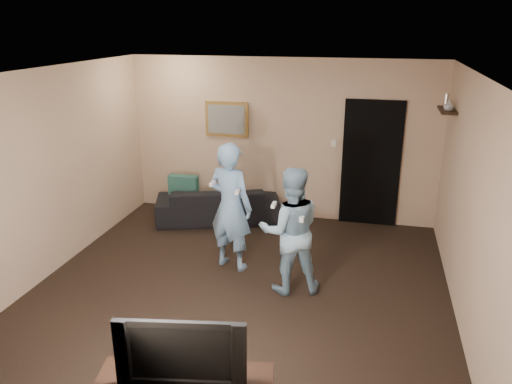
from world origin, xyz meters
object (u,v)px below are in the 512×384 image
(wii_player_right, at_px, (290,231))
(television, at_px, (183,347))
(sofa, at_px, (218,204))
(wii_player_left, at_px, (230,207))

(wii_player_right, bearing_deg, television, -99.95)
(sofa, distance_m, wii_player_left, 1.75)
(sofa, xyz_separation_m, television, (1.11, -4.32, 0.49))
(sofa, relative_size, wii_player_left, 1.16)
(sofa, xyz_separation_m, wii_player_right, (1.53, -1.94, 0.49))
(sofa, height_order, wii_player_left, wii_player_left)
(sofa, height_order, wii_player_right, wii_player_right)
(sofa, bearing_deg, television, 85.92)
(television, bearing_deg, sofa, 94.27)
(sofa, height_order, television, television)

